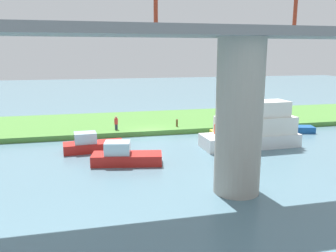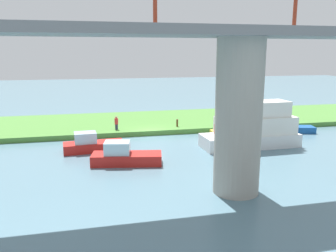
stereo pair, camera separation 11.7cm
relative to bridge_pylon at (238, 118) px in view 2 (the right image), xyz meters
The scene contains 11 objects.
ground_plane 15.97m from the bridge_pylon, 81.20° to the right, with size 160.00×160.00×0.00m, color slate.
grassy_bank 21.70m from the bridge_pylon, 83.67° to the right, with size 80.00×12.00×0.50m, color #4C8438.
bridge_pylon is the anchor object (origin of this frame).
bridge_span 4.96m from the bridge_pylon, 90.00° to the right, with size 61.60×4.30×3.25m.
person_on_bank 17.83m from the bridge_pylon, 71.61° to the right, with size 0.39×0.39×1.39m.
mooring_post 17.09m from the bridge_pylon, 92.74° to the right, with size 0.20×0.20×0.76m, color brown.
houseboat_blue 11.22m from the bridge_pylon, 121.80° to the right, with size 8.62×3.08×4.37m.
skiff_small 14.09m from the bridge_pylon, 113.68° to the right, with size 5.01×2.13×1.63m.
motorboat_red 14.13m from the bridge_pylon, 53.40° to the right, with size 5.02×2.07×1.64m.
motorboat_white 9.75m from the bridge_pylon, 49.51° to the right, with size 5.37×2.76×1.71m.
pontoon_yellow 18.54m from the bridge_pylon, 132.43° to the right, with size 4.38×2.43×1.38m.
Camera 2 is at (6.03, 33.31, 8.09)m, focal length 37.53 mm.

